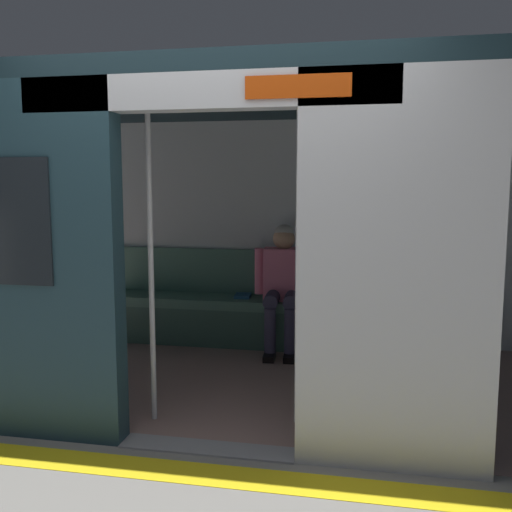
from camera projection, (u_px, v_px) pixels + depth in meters
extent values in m
plane|color=gray|center=(208.00, 449.00, 3.48)|extent=(60.00, 60.00, 0.00)
cube|color=yellow|center=(193.00, 473.00, 3.18)|extent=(8.00, 0.24, 0.01)
cube|color=silver|center=(396.00, 275.00, 3.11)|extent=(1.07, 0.12, 2.19)
cube|color=black|center=(398.00, 227.00, 3.07)|extent=(0.59, 0.02, 0.55)
cube|color=silver|center=(204.00, 92.00, 3.21)|extent=(2.14, 0.16, 0.20)
cube|color=#BF3F0C|center=(298.00, 86.00, 3.02)|extent=(0.56, 0.02, 0.12)
cube|color=#15272E|center=(250.00, 95.00, 4.42)|extent=(6.40, 2.70, 0.12)
cube|color=gray|center=(251.00, 378.00, 4.71)|extent=(6.08, 2.54, 0.01)
cube|color=silver|center=(276.00, 232.00, 5.80)|extent=(6.08, 0.10, 2.19)
cube|color=#4C7566|center=(275.00, 272.00, 5.80)|extent=(3.52, 0.06, 0.45)
cube|color=white|center=(250.00, 107.00, 4.43)|extent=(4.48, 0.16, 0.03)
cube|color=gray|center=(208.00, 448.00, 3.47)|extent=(1.07, 0.19, 0.01)
cube|color=#4C7566|center=(271.00, 303.00, 5.62)|extent=(3.32, 0.44, 0.09)
cube|color=#39574C|center=(268.00, 332.00, 5.45)|extent=(3.32, 0.04, 0.37)
cube|color=pink|center=(284.00, 274.00, 5.54)|extent=(0.39, 0.25, 0.50)
sphere|color=tan|center=(284.00, 238.00, 5.49)|extent=(0.21, 0.21, 0.21)
sphere|color=#B2ADA8|center=(284.00, 234.00, 5.50)|extent=(0.19, 0.19, 0.19)
cylinder|color=pink|center=(308.00, 272.00, 5.48)|extent=(0.08, 0.08, 0.44)
cylinder|color=pink|center=(259.00, 271.00, 5.53)|extent=(0.08, 0.08, 0.44)
cylinder|color=#38334C|center=(292.00, 299.00, 5.36)|extent=(0.16, 0.41, 0.14)
cylinder|color=#38334C|center=(272.00, 299.00, 5.38)|extent=(0.16, 0.41, 0.14)
cylinder|color=#38334C|center=(290.00, 332.00, 5.19)|extent=(0.10, 0.10, 0.42)
cylinder|color=#38334C|center=(270.00, 331.00, 5.22)|extent=(0.10, 0.10, 0.42)
cube|color=black|center=(289.00, 358.00, 5.17)|extent=(0.12, 0.23, 0.06)
cube|color=black|center=(269.00, 357.00, 5.19)|extent=(0.12, 0.23, 0.06)
cube|color=black|center=(328.00, 292.00, 5.49)|extent=(0.26, 0.14, 0.17)
cube|color=black|center=(328.00, 295.00, 5.42)|extent=(0.02, 0.01, 0.14)
cube|color=#26598C|center=(243.00, 296.00, 5.70)|extent=(0.17, 0.23, 0.03)
cylinder|color=silver|center=(151.00, 260.00, 3.77)|extent=(0.04, 0.04, 2.17)
cylinder|color=silver|center=(298.00, 262.00, 3.72)|extent=(0.04, 0.04, 2.17)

